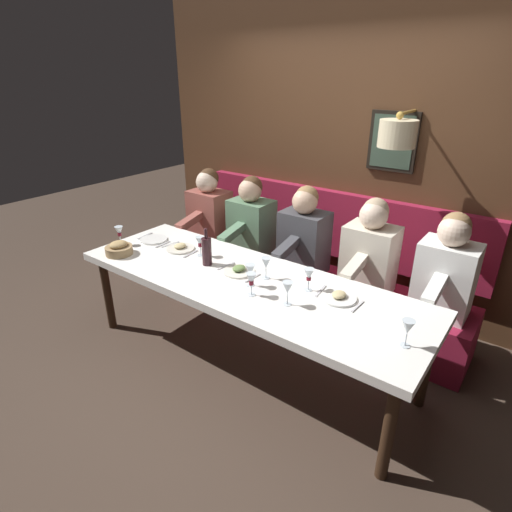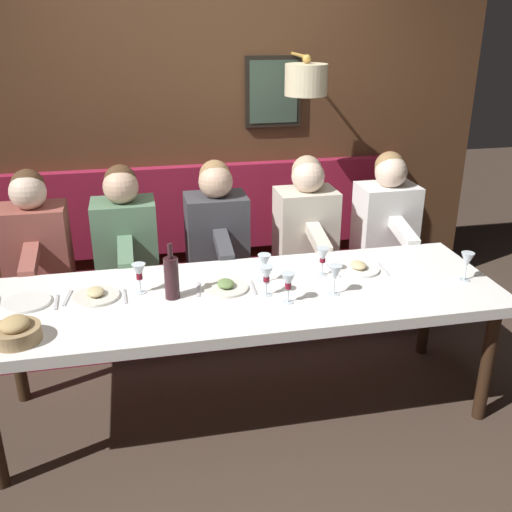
{
  "view_description": "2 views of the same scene",
  "coord_description": "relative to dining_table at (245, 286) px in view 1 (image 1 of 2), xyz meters",
  "views": [
    {
      "loc": [
        -2.09,
        -1.67,
        2.12
      ],
      "look_at": [
        0.05,
        -0.07,
        0.92
      ],
      "focal_mm": 28.77,
      "sensor_mm": 36.0,
      "label": 1
    },
    {
      "loc": [
        -2.75,
        0.52,
        2.11
      ],
      "look_at": [
        0.05,
        -0.07,
        0.92
      ],
      "focal_mm": 41.29,
      "sensor_mm": 36.0,
      "label": 2
    }
  ],
  "objects": [
    {
      "name": "wine_glass_6",
      "position": [
        -0.16,
        -0.19,
        0.18
      ],
      "size": [
        0.07,
        0.07,
        0.16
      ],
      "color": "silver",
      "rests_on": "dining_table"
    },
    {
      "name": "place_setting_2",
      "position": [
        0.14,
        -0.69,
        0.08
      ],
      "size": [
        0.24,
        0.32,
        0.05
      ],
      "color": "white",
      "rests_on": "dining_table"
    },
    {
      "name": "wine_glass_3",
      "position": [
        0.12,
        -0.46,
        0.18
      ],
      "size": [
        0.07,
        0.07,
        0.16
      ],
      "color": "silver",
      "rests_on": "dining_table"
    },
    {
      "name": "place_setting_3",
      "position": [
        0.09,
        1.11,
        0.07
      ],
      "size": [
        0.24,
        0.32,
        0.01
      ],
      "color": "white",
      "rests_on": "dining_table"
    },
    {
      "name": "wine_glass_7",
      "position": [
        -0.12,
        -0.45,
        0.18
      ],
      "size": [
        0.07,
        0.07,
        0.16
      ],
      "color": "silver",
      "rests_on": "dining_table"
    },
    {
      "name": "back_wall_panel",
      "position": [
        1.46,
        -0.01,
        0.68
      ],
      "size": [
        0.59,
        4.13,
        2.9
      ],
      "color": "#51331E",
      "rests_on": "ground_plane"
    },
    {
      "name": "wine_glass_1",
      "position": [
        0.1,
        -0.12,
        0.18
      ],
      "size": [
        0.07,
        0.07,
        0.16
      ],
      "color": "silver",
      "rests_on": "dining_table"
    },
    {
      "name": "wine_glass_0",
      "position": [
        0.11,
        0.54,
        0.18
      ],
      "size": [
        0.07,
        0.07,
        0.16
      ],
      "color": "silver",
      "rests_on": "dining_table"
    },
    {
      "name": "banquette_bench",
      "position": [
        0.89,
        0.0,
        -0.45
      ],
      "size": [
        0.52,
        2.93,
        0.45
      ],
      "primitive_type": "cube",
      "color": "maroon",
      "rests_on": "ground_plane"
    },
    {
      "name": "wine_glass_4",
      "position": [
        -0.06,
        -0.1,
        0.18
      ],
      "size": [
        0.07,
        0.07,
        0.16
      ],
      "color": "silver",
      "rests_on": "dining_table"
    },
    {
      "name": "diner_near",
      "position": [
        0.88,
        -0.59,
        0.14
      ],
      "size": [
        0.6,
        0.4,
        0.79
      ],
      "color": "beige",
      "rests_on": "banquette_bench"
    },
    {
      "name": "wine_glass_5",
      "position": [
        -0.14,
        1.27,
        0.18
      ],
      "size": [
        0.07,
        0.07,
        0.16
      ],
      "color": "silver",
      "rests_on": "dining_table"
    },
    {
      "name": "wine_bottle",
      "position": [
        0.01,
        0.38,
        0.18
      ],
      "size": [
        0.08,
        0.08,
        0.3
      ],
      "color": "#33191E",
      "rests_on": "dining_table"
    },
    {
      "name": "bread_bowl",
      "position": [
        -0.28,
        1.1,
        0.11
      ],
      "size": [
        0.22,
        0.22,
        0.12
      ],
      "color": "#9E7F56",
      "rests_on": "dining_table"
    },
    {
      "name": "place_setting_0",
      "position": [
        0.09,
        0.77,
        0.08
      ],
      "size": [
        0.24,
        0.32,
        0.05
      ],
      "color": "silver",
      "rests_on": "dining_table"
    },
    {
      "name": "wine_glass_2",
      "position": [
        -0.1,
        -1.21,
        0.18
      ],
      "size": [
        0.07,
        0.07,
        0.16
      ],
      "color": "silver",
      "rests_on": "dining_table"
    },
    {
      "name": "ground_plane",
      "position": [
        0.0,
        0.0,
        -0.68
      ],
      "size": [
        12.0,
        12.0,
        0.0
      ],
      "primitive_type": "plane",
      "color": "#423328"
    },
    {
      "name": "diner_farthest",
      "position": [
        0.88,
        1.16,
        0.14
      ],
      "size": [
        0.6,
        0.4,
        0.79
      ],
      "color": "#934C42",
      "rests_on": "banquette_bench"
    },
    {
      "name": "place_setting_1",
      "position": [
        0.06,
        0.1,
        0.08
      ],
      "size": [
        0.24,
        0.32,
        0.05
      ],
      "color": "silver",
      "rests_on": "dining_table"
    },
    {
      "name": "diner_middle",
      "position": [
        0.88,
        0.02,
        0.14
      ],
      "size": [
        0.6,
        0.4,
        0.79
      ],
      "color": "#3D3D42",
      "rests_on": "banquette_bench"
    },
    {
      "name": "diner_far",
      "position": [
        0.88,
        0.62,
        0.14
      ],
      "size": [
        0.6,
        0.4,
        0.79
      ],
      "color": "#567A5B",
      "rests_on": "banquette_bench"
    },
    {
      "name": "diner_nearest",
      "position": [
        0.88,
        -1.17,
        0.14
      ],
      "size": [
        0.6,
        0.4,
        0.79
      ],
      "color": "white",
      "rests_on": "banquette_bench"
    },
    {
      "name": "dining_table",
      "position": [
        0.0,
        0.0,
        0.0
      ],
      "size": [
        0.9,
        2.73,
        0.74
      ],
      "color": "white",
      "rests_on": "ground_plane"
    }
  ]
}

